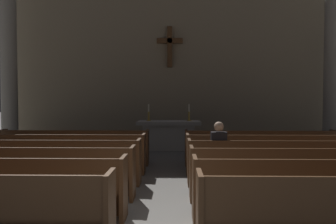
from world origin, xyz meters
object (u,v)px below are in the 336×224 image
(pew_left_row_3, at_px, (22,172))
(candlestick_left, at_px, (149,116))
(pew_left_row_5, at_px, (62,153))
(candlestick_right, at_px, (189,116))
(pew_left_row_4, at_px, (45,161))
(pew_left_row_6, at_px, (74,147))
(pew_right_row_3, at_px, (304,174))
(pew_right_row_4, at_px, (285,162))
(pew_right_row_6, at_px, (260,148))
(pew_right_row_2, at_px, (331,190))
(pew_right_row_5, at_px, (271,154))
(column_left_third, at_px, (9,63))
(column_right_third, at_px, (332,63))
(lone_worshipper, at_px, (218,152))
(altar, at_px, (169,135))

(pew_left_row_3, relative_size, candlestick_left, 6.91)
(pew_left_row_5, xyz_separation_m, candlestick_right, (3.19, 3.88, 0.71))
(candlestick_right, bearing_deg, pew_left_row_4, -122.79)
(pew_left_row_5, bearing_deg, pew_left_row_6, 90.00)
(pew_right_row_3, height_order, pew_right_row_4, same)
(pew_left_row_4, relative_size, candlestick_left, 6.91)
(pew_right_row_4, distance_m, pew_right_row_6, 2.16)
(pew_right_row_4, bearing_deg, pew_right_row_3, -90.00)
(candlestick_left, bearing_deg, pew_right_row_2, -65.83)
(pew_left_row_3, bearing_deg, pew_right_row_4, 12.21)
(pew_left_row_3, relative_size, pew_right_row_6, 1.00)
(pew_right_row_4, distance_m, pew_right_row_5, 1.08)
(column_left_third, bearing_deg, candlestick_right, -2.21)
(pew_right_row_2, bearing_deg, pew_right_row_6, 90.00)
(pew_right_row_6, distance_m, column_right_third, 5.11)
(column_left_third, relative_size, lone_worshipper, 4.73)
(pew_right_row_4, relative_size, column_left_third, 0.64)
(pew_left_row_6, xyz_separation_m, candlestick_left, (1.79, 2.80, 0.71))
(pew_right_row_6, distance_m, altar, 3.75)
(pew_right_row_6, bearing_deg, pew_left_row_3, -147.02)
(pew_left_row_5, distance_m, pew_left_row_6, 1.08)
(pew_right_row_4, distance_m, altar, 5.55)
(candlestick_right, bearing_deg, candlestick_left, 180.00)
(pew_left_row_5, height_order, pew_left_row_6, same)
(lone_worshipper, bearing_deg, pew_right_row_4, -1.64)
(pew_left_row_6, relative_size, column_left_third, 0.64)
(pew_left_row_3, height_order, candlestick_right, candlestick_right)
(pew_left_row_6, bearing_deg, lone_worshipper, -30.33)
(pew_left_row_3, relative_size, altar, 1.82)
(pew_left_row_6, height_order, pew_right_row_5, same)
(pew_left_row_3, xyz_separation_m, lone_worshipper, (3.62, 1.12, 0.22))
(pew_left_row_5, height_order, pew_right_row_5, same)
(column_left_third, distance_m, candlestick_left, 5.34)
(candlestick_left, bearing_deg, pew_left_row_3, -106.55)
(altar, bearing_deg, pew_left_row_3, -112.45)
(pew_left_row_3, bearing_deg, lone_worshipper, 17.16)
(pew_left_row_4, height_order, pew_left_row_6, same)
(altar, distance_m, candlestick_left, 0.96)
(candlestick_left, distance_m, candlestick_right, 1.40)
(pew_left_row_6, distance_m, candlestick_right, 4.31)
(pew_left_row_4, relative_size, column_left_third, 0.64)
(pew_right_row_5, bearing_deg, pew_right_row_2, -90.00)
(pew_right_row_3, distance_m, column_right_third, 7.50)
(pew_right_row_6, bearing_deg, pew_right_row_4, -90.00)
(pew_right_row_6, bearing_deg, pew_right_row_2, -90.00)
(pew_left_row_3, bearing_deg, pew_left_row_4, 90.00)
(column_right_third, bearing_deg, pew_right_row_3, -117.03)
(altar, distance_m, lone_worshipper, 5.05)
(pew_left_row_5, xyz_separation_m, column_left_third, (-3.21, 4.13, 2.56))
(pew_left_row_6, height_order, candlestick_left, candlestick_left)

